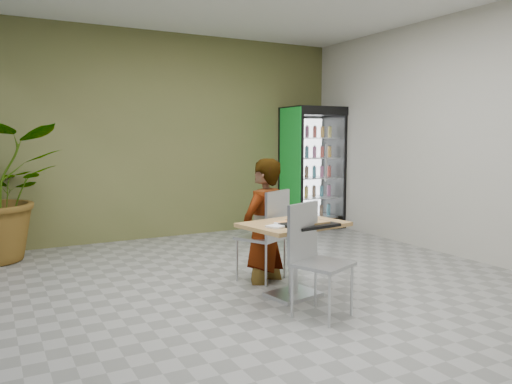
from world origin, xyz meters
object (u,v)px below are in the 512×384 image
Objects in this scene: dining_table at (294,244)px; soda_cup at (307,212)px; chair_far at (269,228)px; beverage_fridge at (313,168)px; seated_woman at (263,234)px; chair_near at (313,250)px; cafeteria_tray at (310,225)px.

dining_table is 0.35m from soda_cup.
chair_far is 3.45m from beverage_fridge.
soda_cup is (0.18, -0.58, 0.30)m from seated_woman.
dining_table is at bearing 54.28° from chair_near.
chair_far is at bearing 84.99° from dining_table.
chair_near is at bearing -118.97° from cafeteria_tray.
seated_woman is at bearing 61.59° from chair_near.
soda_cup is at bearing 38.54° from chair_near.
beverage_fridge is (2.35, 3.33, 0.29)m from cafeteria_tray.
chair_near is at bearing 53.98° from chair_far.
seated_woman is at bearing -131.56° from beverage_fridge.
chair_far reaches higher than dining_table.
dining_table is 6.33× the size of soda_cup.
cafeteria_tray is (-0.16, -0.28, -0.07)m from soda_cup.
beverage_fridge reaches higher than chair_near.
chair_near is 2.07× the size of cafeteria_tray.
beverage_fridge is (2.37, 2.47, 0.52)m from seated_woman.
seated_woman is (-0.05, 0.05, -0.06)m from chair_far.
seated_woman is at bearing 107.17° from soda_cup.
soda_cup is at bearing 60.39° from cafeteria_tray.
cafeteria_tray is at bearing -122.94° from beverage_fridge.
chair_near is 5.92× the size of soda_cup.
soda_cup reaches higher than dining_table.
chair_far is 0.83m from cafeteria_tray.
seated_woman is (0.00, 0.62, -0.01)m from dining_table.
chair_far is at bearing 103.75° from soda_cup.
beverage_fridge reaches higher than chair_far.
beverage_fridge reaches higher than cafeteria_tray.
cafeteria_tray is at bearing 61.14° from chair_far.
chair_far is 1.09m from chair_near.
cafeteria_tray is (0.02, -0.24, 0.23)m from dining_table.
dining_table is 1.07× the size of chair_near.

